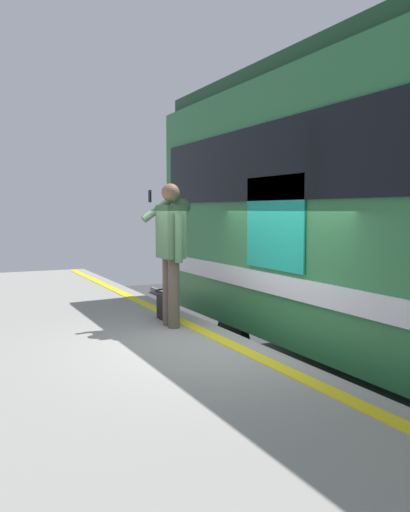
% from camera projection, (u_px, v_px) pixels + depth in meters
% --- Properties ---
extents(ground_plane, '(23.71, 23.71, 0.00)m').
position_uv_depth(ground_plane, '(247.00, 432.00, 6.07)').
color(ground_plane, '#3D3D3F').
extents(platform, '(15.79, 4.35, 1.08)m').
position_uv_depth(platform, '(49.00, 418.00, 5.07)').
color(platform, gray).
rests_on(platform, ground).
extents(safety_line, '(15.47, 0.16, 0.01)m').
position_uv_depth(safety_line, '(224.00, 341.00, 5.84)').
color(safety_line, yellow).
rests_on(safety_line, platform).
extents(track_rail_near, '(20.53, 0.08, 0.16)m').
position_uv_depth(track_rail_near, '(331.00, 408.00, 6.57)').
color(track_rail_near, slate).
rests_on(track_rail_near, ground).
extents(passenger, '(0.57, 0.55, 1.75)m').
position_uv_depth(passenger, '(171.00, 243.00, 6.50)').
color(passenger, brown).
rests_on(passenger, platform).
extents(handbag, '(0.36, 0.33, 0.39)m').
position_uv_depth(handbag, '(167.00, 306.00, 6.98)').
color(handbag, black).
rests_on(handbag, platform).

